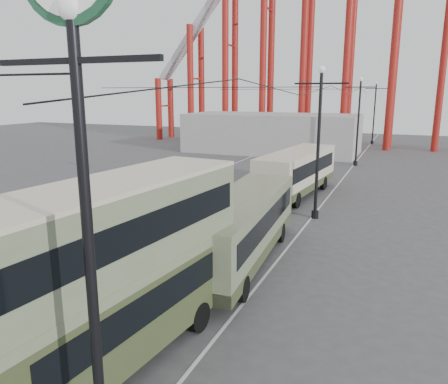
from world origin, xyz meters
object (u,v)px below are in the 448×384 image
at_px(pedestrian, 188,213).
at_px(single_decker_green, 242,225).
at_px(single_decker_cream, 297,171).
at_px(lamp_post_near, 77,89).
at_px(double_decker_bus, 108,268).

bearing_deg(pedestrian, single_decker_green, 138.34).
distance_m(single_decker_green, single_decker_cream, 14.28).
xyz_separation_m(single_decker_green, pedestrian, (-4.89, 3.93, -0.98)).
bearing_deg(pedestrian, single_decker_cream, -114.17).
height_order(lamp_post_near, pedestrian, lamp_post_near).
xyz_separation_m(single_decker_green, single_decker_cream, (-0.87, 14.25, 0.14)).
xyz_separation_m(lamp_post_near, double_decker_bus, (-2.33, 3.38, -4.81)).
height_order(lamp_post_near, single_decker_green, lamp_post_near).
distance_m(single_decker_cream, pedestrian, 11.13).
distance_m(single_decker_green, pedestrian, 6.35).
bearing_deg(double_decker_bus, lamp_post_near, -49.58).
relative_size(lamp_post_near, double_decker_bus, 1.04).
xyz_separation_m(lamp_post_near, pedestrian, (-6.59, 16.27, -7.05)).
height_order(single_decker_cream, pedestrian, single_decker_cream).
bearing_deg(double_decker_bus, pedestrian, 114.21).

